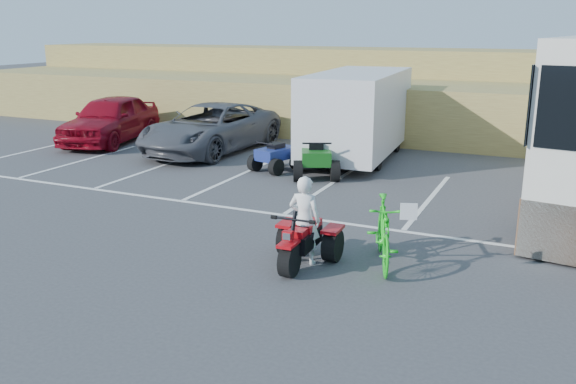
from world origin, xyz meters
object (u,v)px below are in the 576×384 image
at_px(red_car, 110,119).
at_px(quad_atv_blue, 276,170).
at_px(green_dirt_bike, 383,232).
at_px(cargo_trailer, 357,112).
at_px(red_trike_atv, 301,265).
at_px(quad_atv_green, 316,176).
at_px(rider, 305,220).
at_px(grey_pickup, 211,128).

bearing_deg(red_car, quad_atv_blue, -24.62).
distance_m(green_dirt_bike, cargo_trailer, 9.03).
relative_size(red_trike_atv, red_car, 0.31).
height_order(green_dirt_bike, quad_atv_green, green_dirt_bike).
xyz_separation_m(red_trike_atv, green_dirt_bike, (1.28, 0.63, 0.60)).
height_order(red_trike_atv, red_car, red_car).
height_order(rider, grey_pickup, rider).
bearing_deg(quad_atv_blue, rider, -43.86).
relative_size(green_dirt_bike, quad_atv_blue, 1.45).
height_order(red_trike_atv, rider, rider).
relative_size(rider, green_dirt_bike, 0.79).
xyz_separation_m(grey_pickup, quad_atv_blue, (3.20, -1.66, -0.79)).
distance_m(green_dirt_bike, quad_atv_blue, 7.54).
bearing_deg(cargo_trailer, rider, -81.55).
height_order(red_trike_atv, green_dirt_bike, green_dirt_bike).
relative_size(rider, quad_atv_green, 0.95).
bearing_deg(green_dirt_bike, grey_pickup, 117.12).
height_order(rider, quad_atv_green, rider).
relative_size(grey_pickup, red_car, 1.14).
bearing_deg(grey_pickup, rider, -46.33).
xyz_separation_m(green_dirt_bike, grey_pickup, (-8.02, 7.42, 0.19)).
relative_size(cargo_trailer, quad_atv_green, 3.55).
bearing_deg(grey_pickup, cargo_trailer, 14.58).
height_order(rider, green_dirt_bike, rider).
distance_m(grey_pickup, red_car, 4.15).
xyz_separation_m(rider, red_car, (-10.89, 7.84, 0.05)).
bearing_deg(grey_pickup, green_dirt_bike, -39.53).
height_order(red_car, quad_atv_green, red_car).
distance_m(red_trike_atv, quad_atv_blue, 7.31).
bearing_deg(rider, cargo_trailer, -78.98).
xyz_separation_m(rider, quad_atv_blue, (-3.53, 6.25, -0.79)).
relative_size(rider, cargo_trailer, 0.27).
height_order(rider, cargo_trailer, cargo_trailer).
bearing_deg(red_trike_atv, cargo_trailer, 100.85).
distance_m(green_dirt_bike, quad_atv_green, 6.59).
distance_m(red_trike_atv, rider, 0.80).
bearing_deg(red_car, grey_pickup, -11.48).
height_order(green_dirt_bike, red_car, red_car).
relative_size(grey_pickup, quad_atv_green, 3.39).
bearing_deg(rider, red_car, -37.16).
bearing_deg(green_dirt_bike, red_trike_atv, -173.90).
bearing_deg(green_dirt_bike, quad_atv_blue, 109.80).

